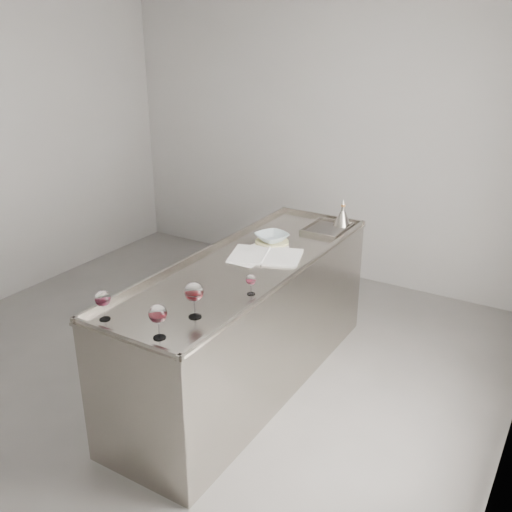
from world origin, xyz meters
The scene contains 12 objects.
room_shell centered at (0.00, 0.00, 1.40)m, with size 4.54×5.04×2.84m.
counter centered at (0.50, 0.30, 0.47)m, with size 0.77×2.42×0.97m.
wine_glass_left centered at (0.25, -0.78, 1.06)m, with size 0.09×0.09×0.17m.
wine_glass_middle centered at (0.64, -0.78, 1.08)m, with size 0.10×0.10×0.19m.
wine_glass_right centered at (0.66, -0.50, 1.09)m, with size 0.11×0.11×0.21m.
wine_glass_small centered at (0.78, -0.09, 1.03)m, with size 0.06×0.06×0.13m.
notebook centered at (0.55, 0.47, 0.95)m, with size 0.57×0.48×0.02m.
loose_paper_top centered at (0.45, 0.58, 0.94)m, with size 0.24×0.34×0.00m, color silver.
loose_paper_under centered at (0.47, 0.38, 0.94)m, with size 0.20×0.29×0.00m, color silver.
trivet centered at (0.45, 0.73, 0.95)m, with size 0.25×0.25×0.02m, color #C5BB7F.
ceramic_bowl centered at (0.45, 0.73, 0.99)m, with size 0.23×0.23×0.06m, color #97AAB0.
wine_funnel centered at (0.73, 1.38, 1.01)m, with size 0.15×0.15×0.22m.
Camera 1 is at (2.41, -2.72, 2.43)m, focal length 40.00 mm.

